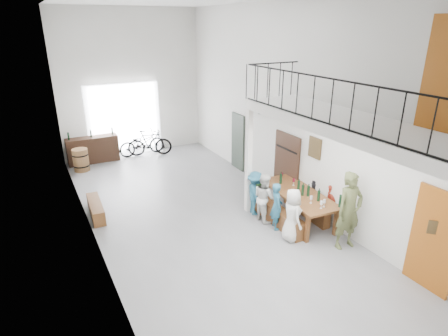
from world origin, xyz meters
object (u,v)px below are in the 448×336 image
bicycle_near (142,143)px  serving_counter (93,150)px  tasting_table (298,195)px  bench_inner (278,216)px  side_bench (96,209)px  host_standing (349,211)px  oak_barrel (81,160)px

bicycle_near → serving_counter: bearing=84.5°
tasting_table → bench_inner: (-0.60, 0.05, -0.48)m
side_bench → host_standing: bearing=-41.6°
bench_inner → side_bench: bearing=147.3°
serving_counter → oak_barrel: bearing=-126.5°
oak_barrel → host_standing: bearing=-59.7°
tasting_table → serving_counter: serving_counter is taller
tasting_table → oak_barrel: (-4.50, 6.45, -0.30)m
tasting_table → serving_counter: (-3.95, 7.16, -0.22)m
bench_inner → oak_barrel: 7.49m
bench_inner → bicycle_near: bearing=102.7°
side_bench → oak_barrel: size_ratio=1.76×
tasting_table → side_bench: (-4.70, 2.76, -0.51)m
side_bench → serving_counter: size_ratio=0.77×
oak_barrel → host_standing: host_standing is taller
serving_counter → tasting_table: bearing=-60.1°
side_bench → bench_inner: bearing=-33.5°
bench_inner → host_standing: size_ratio=1.06×
host_standing → bicycle_near: size_ratio=1.02×
tasting_table → host_standing: (0.17, -1.57, 0.23)m
serving_counter → host_standing: 9.66m
side_bench → host_standing: (4.87, -4.33, 0.73)m
bench_inner → bicycle_near: bicycle_near is taller
side_bench → bicycle_near: bearing=59.0°
bicycle_near → oak_barrel: bearing=101.5°
tasting_table → bench_inner: 0.77m
serving_counter → side_bench: bearing=-98.6°
bicycle_near → host_standing: bearing=-169.4°
bench_inner → bicycle_near: (-1.48, 7.06, 0.26)m
host_standing → serving_counter: bearing=119.6°
oak_barrel → side_bench: bearing=-93.1°
bench_inner → oak_barrel: bearing=122.2°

